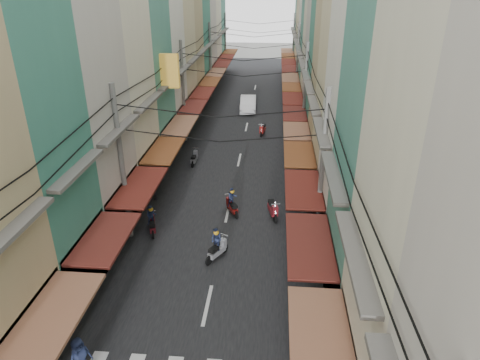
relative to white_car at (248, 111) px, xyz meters
The scene contains 13 objects.
ground 27.43m from the white_car, 89.56° to the right, with size 160.00×160.00×0.00m, color slate.
road 7.44m from the white_car, 88.39° to the right, with size 10.00×80.00×0.02m, color black.
sidewalk_left 9.74m from the white_car, 130.24° to the right, with size 3.00×80.00×0.06m, color gray.
sidewalk_right 10.01m from the white_car, 47.93° to the right, with size 3.00×80.00×0.06m, color gray.
building_row_left 16.53m from the white_car, 125.35° to the right, with size 7.80×67.67×23.70m.
building_row_right 16.59m from the white_car, 53.52° to the right, with size 7.80×68.98×22.59m.
utility_poles 14.06m from the white_car, 89.03° to the right, with size 10.20×66.13×8.20m.
white_car is the anchor object (origin of this frame).
bicycle 30.92m from the white_car, 75.74° to the right, with size 0.54×1.43×0.98m, color black.
moving_scooters 20.47m from the white_car, 90.69° to the right, with size 6.84×20.46×1.68m.
pedestrians 27.33m from the white_car, 97.77° to the right, with size 12.17×19.04×2.23m.
market_umbrella 32.91m from the white_car, 78.34° to the right, with size 2.23×2.23×2.35m.
traffic_sign 33.03m from the white_car, 81.29° to the right, with size 0.10×0.64×2.93m.
Camera 1 is at (2.53, -15.89, 12.48)m, focal length 32.00 mm.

